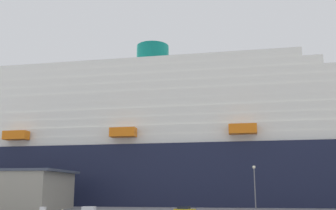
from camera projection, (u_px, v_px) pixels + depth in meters
ground_plane at (146, 210)px, 98.33m from camera, size 600.00×600.00×0.00m
cruise_ship at (233, 147)px, 130.38m from camera, size 245.69×42.78×63.84m
street_lamp at (255, 184)px, 69.71m from camera, size 0.56×0.56×9.02m
parked_car_yellow_taxi at (184, 210)px, 80.44m from camera, size 4.42×2.53×1.58m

